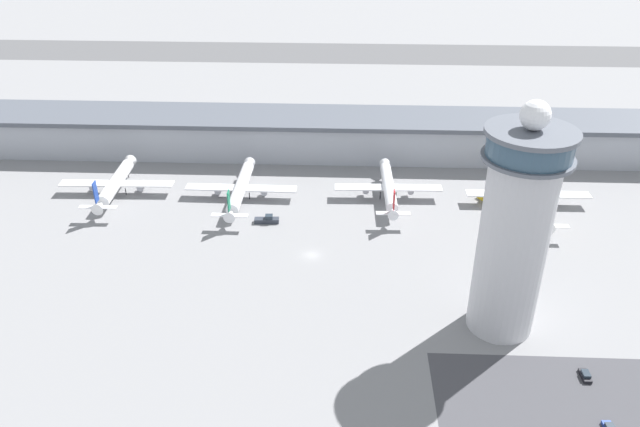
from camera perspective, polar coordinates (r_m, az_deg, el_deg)
name	(u,v)px	position (r m, az deg, el deg)	size (l,w,h in m)	color
ground_plane	(312,255)	(173.30, -0.77, -3.83)	(1000.00, 1000.00, 0.00)	gray
terminal_building	(322,134)	(232.01, 0.18, 7.24)	(278.85, 25.00, 14.87)	#A3A8B2
runway_strip	(332,53)	(369.22, 1.10, 14.46)	(418.28, 44.00, 0.01)	#515154
control_tower	(515,229)	(140.67, 17.39, -1.40)	(18.80, 18.80, 55.10)	#BCBCC1
airplane_gate_alpha	(116,183)	(213.41, -18.19, 2.65)	(37.23, 35.95, 12.88)	white
airplane_gate_bravo	(241,188)	(201.70, -7.28, 2.35)	(35.95, 39.27, 12.30)	white
airplane_gate_charlie	(389,187)	(200.81, 6.29, 2.39)	(34.48, 37.09, 12.13)	white
airplane_gate_delta	(529,194)	(206.39, 18.57, 1.72)	(38.80, 43.29, 13.43)	white
service_truck_catering	(489,199)	(206.75, 15.16, 1.29)	(6.48, 8.57, 3.15)	black
service_truck_fuel	(267,220)	(188.93, -4.86, -0.59)	(7.49, 2.68, 2.54)	black
car_grey_coupe	(585,375)	(146.99, 23.09, -13.46)	(1.77, 4.07, 1.44)	black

